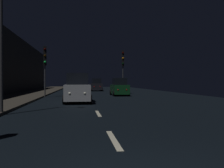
{
  "coord_description": "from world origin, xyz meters",
  "views": [
    {
      "loc": [
        -0.91,
        -3.39,
        1.56
      ],
      "look_at": [
        1.53,
        14.64,
        1.37
      ],
      "focal_mm": 38.92,
      "sensor_mm": 36.0,
      "label": 1
    }
  ],
  "objects": [
    {
      "name": "car_approaching_headlights",
      "position": [
        -1.04,
        14.89,
        0.99
      ],
      "size": [
        1.99,
        4.31,
        2.17
      ],
      "rotation": [
        0.0,
        0.0,
        -1.57
      ],
      "color": "#A5A8AD",
      "rests_on": "ground"
    },
    {
      "name": "car_distant_taillights",
      "position": [
        1.9,
        36.8,
        0.94
      ],
      "size": [
        1.88,
        4.08,
        2.05
      ],
      "rotation": [
        0.0,
        0.0,
        1.57
      ],
      "color": "black",
      "rests_on": "ground"
    },
    {
      "name": "sidewalk_left",
      "position": [
        -6.59,
        24.5,
        0.07
      ],
      "size": [
        4.4,
        84.0,
        0.15
      ],
      "primitive_type": "cube",
      "color": "#38332B",
      "rests_on": "ground"
    },
    {
      "name": "car_parked_right_far",
      "position": [
        3.49,
        23.08,
        0.89
      ],
      "size": [
        1.78,
        3.86,
        1.94
      ],
      "rotation": [
        0.0,
        0.0,
        1.57
      ],
      "color": "#0F3819",
      "rests_on": "ground"
    },
    {
      "name": "traffic_light_far_right",
      "position": [
        4.29,
        25.31,
        3.88
      ],
      "size": [
        0.36,
        0.48,
        5.29
      ],
      "rotation": [
        0.0,
        0.0,
        -1.74
      ],
      "color": "#38383A",
      "rests_on": "ground"
    },
    {
      "name": "ground",
      "position": [
        0.0,
        24.5,
        -0.01
      ],
      "size": [
        25.59,
        84.0,
        0.02
      ],
      "primitive_type": "cube",
      "color": "black"
    },
    {
      "name": "traffic_light_far_left",
      "position": [
        -4.29,
        21.34,
        3.69
      ],
      "size": [
        0.36,
        0.48,
        5.06
      ],
      "rotation": [
        0.0,
        0.0,
        -1.41
      ],
      "color": "#38383A",
      "rests_on": "ground"
    },
    {
      "name": "streetlamp_overhead",
      "position": [
        -4.07,
        8.42,
        5.24
      ],
      "size": [
        1.7,
        0.44,
        8.03
      ],
      "color": "#2D2D30",
      "rests_on": "ground"
    },
    {
      "name": "lane_centerline",
      "position": [
        0.0,
        18.92,
        0.01
      ],
      "size": [
        0.16,
        39.08,
        0.01
      ],
      "color": "beige",
      "rests_on": "ground"
    }
  ]
}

